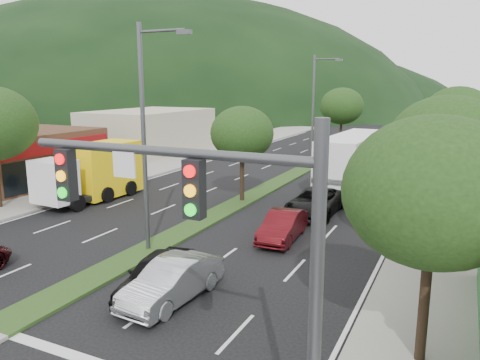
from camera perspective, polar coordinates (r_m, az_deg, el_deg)
The scene contains 23 objects.
sidewalk_right at distance 34.28m, azimuth 24.91°, elevation -1.92°, with size 5.00×90.00×0.15m, color gray.
sidewalk_left at distance 42.76m, azimuth -11.55°, elevation 1.46°, with size 6.00×90.00×0.15m, color gray.
median at distance 39.28m, azimuth 6.52°, elevation 0.70°, with size 1.60×56.00×0.12m, color #1E3C15.
traffic_signal at distance 8.28m, azimuth -1.28°, elevation -8.52°, with size 6.12×0.40×7.00m.
shop_left at distance 39.28m, azimuth -26.98°, elevation 2.38°, with size 10.15×12.00×4.00m.
bldg_left_far at distance 53.16m, azimuth -10.98°, elevation 5.88°, with size 9.00×14.00×4.60m, color #B7B091.
hill_far at distance 150.52m, azimuth -12.49°, elevation 8.58°, with size 176.00×132.00×82.00m, color black.
tree_r_a at distance 12.76m, azimuth 22.54°, elevation -1.36°, with size 4.60×4.60×6.63m.
tree_r_b at distance 20.62m, azimuth 23.95°, elevation 3.82°, with size 4.80×4.80×6.94m.
tree_r_c at distance 28.60m, azimuth 24.50°, elevation 5.12°, with size 4.40×4.40×6.48m.
tree_r_d at distance 38.54m, azimuth 24.97°, elevation 7.17°, with size 5.00×5.00×7.17m.
tree_r_e at distance 48.54m, azimuth 25.17°, elevation 7.52°, with size 4.60×4.60×6.71m.
tree_med_near at distance 29.46m, azimuth 0.26°, elevation 5.71°, with size 4.00×4.00×6.02m.
tree_med_far at distance 54.01m, azimuth 12.31°, elevation 8.79°, with size 4.80×4.80×6.94m.
streetlight_near at distance 20.67m, azimuth -11.25°, elevation 6.14°, with size 2.60×0.25×10.00m.
streetlight_mid at distance 43.31m, azimuth 9.16°, elevation 9.02°, with size 2.60×0.25×10.00m.
sedan_silver at distance 16.88m, azimuth -8.26°, elevation -12.08°, with size 1.55×4.45×1.47m, color #AEB1B6.
car_queue_a at distance 17.50m, azimuth -10.05°, elevation -11.27°, with size 1.73×4.30×1.46m, color black.
car_queue_b at distance 31.93m, azimuth 13.85°, elevation -0.85°, with size 2.11×5.19×1.51m, color #4B4B50.
car_queue_c at distance 22.97m, azimuth 5.24°, elevation -5.59°, with size 1.48×4.24×1.40m, color #4F0D11.
car_queue_d at distance 27.49m, azimuth 9.14°, elevation -2.68°, with size 2.48×5.37×1.49m, color black.
box_truck at distance 32.02m, azimuth -17.26°, elevation 0.76°, with size 3.18×7.50×3.63m.
motorhome at distance 34.84m, azimuth 13.65°, elevation 2.39°, with size 3.57×10.21×3.87m.
Camera 1 is at (12.56, -8.47, 7.51)m, focal length 35.00 mm.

